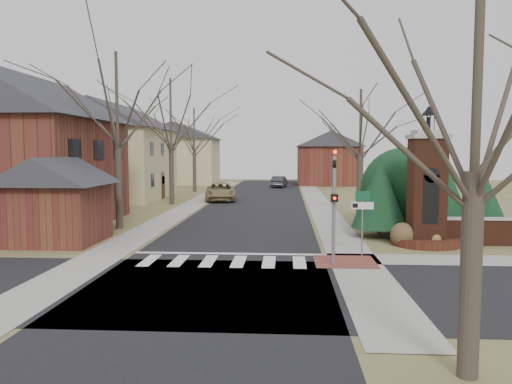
# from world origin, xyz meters

# --- Properties ---
(ground) EXTENTS (120.00, 120.00, 0.00)m
(ground) POSITION_xyz_m (0.00, 0.00, 0.00)
(ground) COLOR brown
(ground) RESTS_ON ground
(main_street) EXTENTS (8.00, 70.00, 0.01)m
(main_street) POSITION_xyz_m (0.00, 22.00, 0.01)
(main_street) COLOR black
(main_street) RESTS_ON ground
(cross_street) EXTENTS (120.00, 8.00, 0.01)m
(cross_street) POSITION_xyz_m (0.00, -3.00, 0.01)
(cross_street) COLOR black
(cross_street) RESTS_ON ground
(crosswalk_zone) EXTENTS (8.00, 2.20, 0.02)m
(crosswalk_zone) POSITION_xyz_m (0.00, 0.80, 0.01)
(crosswalk_zone) COLOR silver
(crosswalk_zone) RESTS_ON ground
(stop_bar) EXTENTS (8.00, 0.35, 0.02)m
(stop_bar) POSITION_xyz_m (0.00, 2.30, 0.01)
(stop_bar) COLOR silver
(stop_bar) RESTS_ON ground
(sidewalk_right_main) EXTENTS (2.00, 60.00, 0.02)m
(sidewalk_right_main) POSITION_xyz_m (5.20, 22.00, 0.01)
(sidewalk_right_main) COLOR gray
(sidewalk_right_main) RESTS_ON ground
(sidewalk_left) EXTENTS (2.00, 60.00, 0.02)m
(sidewalk_left) POSITION_xyz_m (-5.20, 22.00, 0.01)
(sidewalk_left) COLOR gray
(sidewalk_left) RESTS_ON ground
(curb_apron) EXTENTS (2.40, 2.40, 0.02)m
(curb_apron) POSITION_xyz_m (4.80, 1.00, 0.01)
(curb_apron) COLOR brown
(curb_apron) RESTS_ON ground
(traffic_signal_pole) EXTENTS (0.28, 0.41, 4.50)m
(traffic_signal_pole) POSITION_xyz_m (4.30, 0.57, 2.59)
(traffic_signal_pole) COLOR slate
(traffic_signal_pole) RESTS_ON ground
(sign_post) EXTENTS (0.90, 0.07, 2.75)m
(sign_post) POSITION_xyz_m (5.59, 1.99, 1.95)
(sign_post) COLOR slate
(sign_post) RESTS_ON ground
(brick_gate_monument) EXTENTS (3.20, 3.20, 6.47)m
(brick_gate_monument) POSITION_xyz_m (9.00, 4.99, 2.17)
(brick_gate_monument) COLOR #4D2616
(brick_gate_monument) RESTS_ON ground
(house_brick_left) EXTENTS (9.80, 11.80, 9.42)m
(house_brick_left) POSITION_xyz_m (-13.01, 9.99, 4.66)
(house_brick_left) COLOR brown
(house_brick_left) RESTS_ON ground
(house_stucco_left) EXTENTS (9.80, 12.80, 9.28)m
(house_stucco_left) POSITION_xyz_m (-13.50, 27.00, 4.59)
(house_stucco_left) COLOR tan
(house_stucco_left) RESTS_ON ground
(garage_left) EXTENTS (4.80, 4.80, 4.29)m
(garage_left) POSITION_xyz_m (-8.52, 4.49, 2.24)
(garage_left) COLOR brown
(garage_left) RESTS_ON ground
(house_distant_left) EXTENTS (10.80, 8.80, 8.53)m
(house_distant_left) POSITION_xyz_m (-12.01, 48.00, 4.25)
(house_distant_left) COLOR tan
(house_distant_left) RESTS_ON ground
(house_distant_right) EXTENTS (8.80, 8.80, 7.30)m
(house_distant_right) POSITION_xyz_m (7.99, 47.99, 3.65)
(house_distant_right) COLOR brown
(house_distant_right) RESTS_ON ground
(evergreen_near) EXTENTS (2.80, 2.80, 4.10)m
(evergreen_near) POSITION_xyz_m (7.20, 7.00, 2.30)
(evergreen_near) COLOR #473D33
(evergreen_near) RESTS_ON ground
(evergreen_mid) EXTENTS (3.40, 3.40, 4.70)m
(evergreen_mid) POSITION_xyz_m (10.50, 8.20, 2.60)
(evergreen_mid) COLOR #473D33
(evergreen_mid) RESTS_ON ground
(evergreen_far) EXTENTS (2.40, 2.40, 3.30)m
(evergreen_far) POSITION_xyz_m (12.50, 7.20, 1.90)
(evergreen_far) COLOR #473D33
(evergreen_far) RESTS_ON ground
(evergreen_mass) EXTENTS (4.80, 4.80, 4.80)m
(evergreen_mass) POSITION_xyz_m (9.00, 9.50, 2.40)
(evergreen_mass) COLOR black
(evergreen_mass) RESTS_ON ground
(bare_tree_0) EXTENTS (8.05, 8.05, 11.15)m
(bare_tree_0) POSITION_xyz_m (-7.00, 9.00, 7.70)
(bare_tree_0) COLOR #473D33
(bare_tree_0) RESTS_ON ground
(bare_tree_1) EXTENTS (8.40, 8.40, 11.64)m
(bare_tree_1) POSITION_xyz_m (-7.00, 22.00, 8.03)
(bare_tree_1) COLOR #473D33
(bare_tree_1) RESTS_ON ground
(bare_tree_2) EXTENTS (7.35, 7.35, 10.19)m
(bare_tree_2) POSITION_xyz_m (-7.50, 35.00, 7.03)
(bare_tree_2) COLOR #473D33
(bare_tree_2) RESTS_ON ground
(bare_tree_3) EXTENTS (7.00, 7.00, 9.70)m
(bare_tree_3) POSITION_xyz_m (7.50, 16.00, 6.69)
(bare_tree_3) COLOR #473D33
(bare_tree_3) RESTS_ON ground
(bare_tree_4) EXTENTS (6.65, 6.65, 9.21)m
(bare_tree_4) POSITION_xyz_m (6.00, -9.00, 6.35)
(bare_tree_4) COLOR #473D33
(bare_tree_4) RESTS_ON ground
(pickup_truck) EXTENTS (3.29, 5.92, 1.57)m
(pickup_truck) POSITION_xyz_m (-3.40, 25.48, 0.78)
(pickup_truck) COLOR #92804F
(pickup_truck) RESTS_ON ground
(distant_car) EXTENTS (2.08, 4.38, 1.39)m
(distant_car) POSITION_xyz_m (1.60, 42.35, 0.69)
(distant_car) COLOR #36383E
(distant_car) RESTS_ON ground
(dry_shrub_left) EXTENTS (1.09, 1.09, 1.09)m
(dry_shrub_left) POSITION_xyz_m (7.84, 4.60, 0.54)
(dry_shrub_left) COLOR brown
(dry_shrub_left) RESTS_ON ground
(dry_shrub_right) EXTENTS (0.81, 0.81, 0.81)m
(dry_shrub_right) POSITION_xyz_m (9.30, 4.60, 0.41)
(dry_shrub_right) COLOR olive
(dry_shrub_right) RESTS_ON ground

